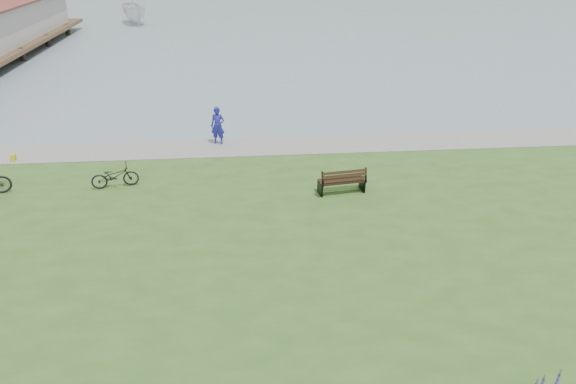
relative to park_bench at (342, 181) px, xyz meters
name	(u,v)px	position (x,y,z in m)	size (l,w,h in m)	color
ground	(221,235)	(-4.46, -1.98, -0.92)	(600.00, 600.00, 0.00)	gray
lawn	(218,265)	(-4.46, -3.98, -0.72)	(34.00, 20.00, 0.40)	#325C20
shoreline_path	(225,148)	(-4.46, 4.92, -0.51)	(34.00, 2.20, 0.03)	gray
park_bench	(342,181)	(0.00, 0.00, 0.00)	(1.78, 0.91, 1.06)	black
person	(218,123)	(-4.75, 5.43, 0.51)	(0.75, 0.52, 2.06)	navy
bicycle_a	(115,176)	(-8.51, 1.27, -0.07)	(1.75, 0.61, 0.91)	black
sailboat	(136,24)	(-15.39, 44.55, -0.92)	(9.93, 10.11, 26.18)	silver
pannier	(13,158)	(-13.39, 4.19, -0.37)	(0.19, 0.29, 0.32)	gold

